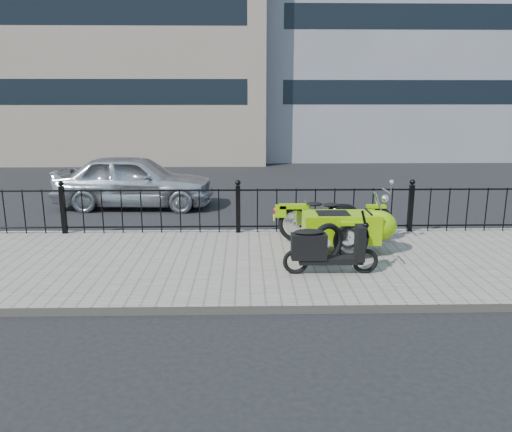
{
  "coord_description": "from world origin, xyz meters",
  "views": [
    {
      "loc": [
        0.15,
        -8.5,
        2.8
      ],
      "look_at": [
        0.33,
        -0.1,
        0.79
      ],
      "focal_mm": 35.0,
      "sensor_mm": 36.0,
      "label": 1
    }
  ],
  "objects_px": {
    "scooter": "(324,249)",
    "sedan_car": "(135,181)",
    "motorcycle_sidecar": "(349,225)",
    "spare_tire": "(327,243)"
  },
  "relations": [
    {
      "from": "motorcycle_sidecar",
      "to": "spare_tire",
      "type": "relative_size",
      "value": 3.33
    },
    {
      "from": "spare_tire",
      "to": "scooter",
      "type": "bearing_deg",
      "value": -103.41
    },
    {
      "from": "spare_tire",
      "to": "sedan_car",
      "type": "distance_m",
      "value": 6.54
    },
    {
      "from": "motorcycle_sidecar",
      "to": "spare_tire",
      "type": "xyz_separation_m",
      "value": [
        -0.51,
        -0.69,
        -0.13
      ]
    },
    {
      "from": "spare_tire",
      "to": "sedan_car",
      "type": "bearing_deg",
      "value": 129.96
    },
    {
      "from": "motorcycle_sidecar",
      "to": "scooter",
      "type": "height_order",
      "value": "scooter"
    },
    {
      "from": "spare_tire",
      "to": "sedan_car",
      "type": "relative_size",
      "value": 0.17
    },
    {
      "from": "motorcycle_sidecar",
      "to": "sedan_car",
      "type": "relative_size",
      "value": 0.56
    },
    {
      "from": "scooter",
      "to": "sedan_car",
      "type": "xyz_separation_m",
      "value": [
        -4.08,
        5.49,
        0.18
      ]
    },
    {
      "from": "scooter",
      "to": "sedan_car",
      "type": "height_order",
      "value": "sedan_car"
    }
  ]
}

